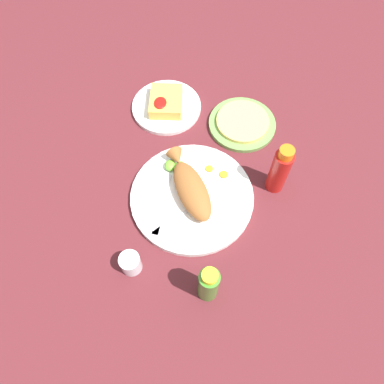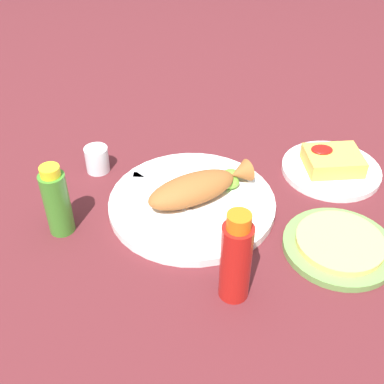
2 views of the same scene
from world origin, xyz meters
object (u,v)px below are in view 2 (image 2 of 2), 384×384
Objects in this scene: fried_fish at (197,187)px; hot_sauce_bottle_red at (236,259)px; tortilla_plate at (339,247)px; fork_near at (154,188)px; fork_far at (170,176)px; salt_cup at (97,161)px; main_plate at (192,203)px; hot_sauce_bottle_green at (57,201)px; side_plate_fries at (331,170)px.

hot_sauce_bottle_red reaches higher than fried_fish.
tortilla_plate is at bearing -157.95° from hot_sauce_bottle_red.
fork_near and fork_far have the same top height.
salt_cup is (0.16, -0.06, 0.01)m from fork_far.
tortilla_plate is (-0.25, 0.15, -0.04)m from fried_fish.
hot_sauce_bottle_red is (-0.05, 0.23, 0.07)m from main_plate.
hot_sauce_bottle_red reaches higher than fork_near.
fried_fish is 1.58× the size of fork_near.
main_plate is 5.78× the size of salt_cup.
fork_far is 3.15× the size of salt_cup.
hot_sauce_bottle_green is 0.20m from salt_cup.
main_plate is at bearing 0.00° from fried_fish.
main_plate is 0.09m from fork_far.
hot_sauce_bottle_green reaches higher than main_plate.
tortilla_plate is at bearing -159.85° from fork_near.
fork_near is at bearing 55.58° from fork_far.
fork_near is 0.69× the size of side_plate_fries.
fork_near is 0.73× the size of tortilla_plate.
fried_fish is 1.28× the size of fork_far.
hot_sauce_bottle_green reaches higher than side_plate_fries.
side_plate_fries is (-0.58, -0.14, -0.06)m from hot_sauce_bottle_green.
fried_fish is 0.25m from salt_cup.
tortilla_plate is at bearing 150.80° from main_plate.
fork_near is 0.85× the size of hot_sauce_bottle_red.
hot_sauce_bottle_green is 0.72× the size of tortilla_plate.
salt_cup is (0.25, -0.37, -0.06)m from hot_sauce_bottle_red.
salt_cup is (-0.06, -0.19, -0.04)m from hot_sauce_bottle_green.
main_plate is at bearing -77.61° from hot_sauce_bottle_red.
fork_near is 0.40m from side_plate_fries.
fork_far is at bearing -83.60° from fork_near.
fork_far is 0.38m from tortilla_plate.
main_plate is 0.27m from hot_sauce_bottle_green.
hot_sauce_bottle_green is 2.53× the size of salt_cup.
fork_near is at bearing -29.40° from tortilla_plate.
side_plate_fries is (-0.32, -0.09, -0.00)m from main_plate.
fork_near is 0.05m from fork_far.
fork_near is at bearing -65.29° from hot_sauce_bottle_red.
tortilla_plate is (-0.26, 0.15, -0.00)m from main_plate.
fried_fish reaches higher than fork_near.
fried_fish is 0.27m from hot_sauce_bottle_green.
hot_sauce_bottle_green is at bearing 13.65° from side_plate_fries.
main_plate is at bearing -160.51° from fork_near.
fork_near is at bearing 141.03° from salt_cup.
hot_sauce_bottle_red reaches higher than salt_cup.
hot_sauce_bottle_green is at bearing -30.84° from hot_sauce_bottle_red.
hot_sauce_bottle_red is (-0.13, 0.27, 0.06)m from fork_near.
main_plate is 0.09m from fork_near.
fork_near is at bearing -153.26° from hot_sauce_bottle_green.
main_plate is at bearing -169.54° from hot_sauce_bottle_green.
hot_sauce_bottle_red is at bearing 123.78° from salt_cup.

